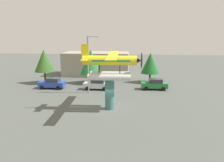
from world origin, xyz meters
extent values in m
plane|color=#515651|center=(0.00, 0.00, 0.00)|extent=(140.00, 140.00, 0.00)
cylinder|color=#386B66|center=(0.00, 0.00, 1.85)|extent=(1.10, 1.10, 3.70)
cylinder|color=silver|center=(0.04, -1.00, 4.05)|extent=(4.82, 0.90, 0.70)
cylinder|color=#333338|center=(1.22, -0.45, 4.85)|extent=(0.10, 0.10, 0.90)
cylinder|color=#333338|center=(-1.18, -0.55, 4.85)|extent=(0.10, 0.10, 0.90)
cylinder|color=silver|center=(-0.04, 1.00, 4.05)|extent=(4.82, 0.90, 0.70)
cylinder|color=#333338|center=(1.18, 0.55, 4.85)|extent=(0.10, 0.10, 0.90)
cylinder|color=#333338|center=(-1.22, 0.45, 4.85)|extent=(0.10, 0.10, 0.90)
cylinder|color=yellow|center=(0.00, 0.00, 5.85)|extent=(6.24, 1.35, 1.10)
cube|color=teal|center=(0.20, 0.01, 5.85)|extent=(4.38, 1.32, 0.20)
cone|color=#262628|center=(3.25, 0.13, 5.85)|extent=(0.74, 0.91, 0.88)
cylinder|color=black|center=(3.65, 0.15, 5.85)|extent=(0.11, 1.80, 1.80)
cube|color=yellow|center=(0.40, 0.02, 6.46)|extent=(1.53, 10.44, 0.12)
cube|color=yellow|center=(-2.80, -0.12, 5.95)|extent=(0.81, 2.83, 0.10)
cube|color=yellow|center=(-2.80, -0.12, 7.05)|extent=(0.90, 0.16, 1.30)
cube|color=#2847B7|center=(-10.49, 9.07, 0.72)|extent=(4.20, 1.70, 0.80)
cube|color=#2D333D|center=(-10.24, 9.07, 1.44)|extent=(2.00, 1.56, 0.64)
cylinder|color=black|center=(-11.84, 9.97, 0.32)|extent=(0.64, 0.22, 0.64)
cylinder|color=black|center=(-11.84, 8.17, 0.32)|extent=(0.64, 0.22, 0.64)
cylinder|color=black|center=(-9.14, 9.97, 0.32)|extent=(0.64, 0.22, 0.64)
cylinder|color=black|center=(-9.14, 8.17, 0.32)|extent=(0.64, 0.22, 0.64)
cube|color=silver|center=(-3.06, 9.10, 0.72)|extent=(4.20, 1.70, 0.80)
cube|color=#2D333D|center=(-2.81, 9.10, 1.44)|extent=(2.00, 1.56, 0.64)
cylinder|color=black|center=(-4.41, 10.00, 0.32)|extent=(0.64, 0.22, 0.64)
cylinder|color=black|center=(-4.41, 8.20, 0.32)|extent=(0.64, 0.22, 0.64)
cylinder|color=black|center=(-1.71, 10.00, 0.32)|extent=(0.64, 0.22, 0.64)
cylinder|color=black|center=(-1.71, 8.20, 0.32)|extent=(0.64, 0.22, 0.64)
cube|color=#237A38|center=(6.18, 9.97, 0.72)|extent=(4.20, 1.70, 0.80)
cube|color=#2D333D|center=(6.43, 9.97, 1.44)|extent=(2.00, 1.56, 0.64)
cylinder|color=black|center=(4.83, 10.87, 0.32)|extent=(0.64, 0.22, 0.64)
cylinder|color=black|center=(4.83, 9.07, 0.32)|extent=(0.64, 0.22, 0.64)
cylinder|color=black|center=(7.53, 10.87, 0.32)|extent=(0.64, 0.22, 0.64)
cylinder|color=black|center=(7.53, 9.07, 0.32)|extent=(0.64, 0.22, 0.64)
cylinder|color=gray|center=(-3.93, 6.88, 4.27)|extent=(0.18, 0.18, 8.55)
cylinder|color=gray|center=(-3.13, 6.88, 8.45)|extent=(1.60, 0.12, 0.12)
cube|color=silver|center=(-2.43, 6.88, 8.40)|extent=(0.50, 0.28, 0.20)
cube|color=#9E9384|center=(-5.17, 22.00, 2.43)|extent=(13.83, 6.80, 4.87)
cylinder|color=brown|center=(-13.12, 12.82, 1.08)|extent=(0.36, 0.36, 2.16)
cone|color=#335B23|center=(-13.12, 12.82, 4.12)|extent=(3.52, 3.52, 3.91)
cylinder|color=brown|center=(-4.80, 13.58, 0.85)|extent=(0.36, 0.36, 1.71)
cone|color=#287033|center=(-4.80, 13.58, 3.91)|extent=(3.97, 3.97, 4.41)
cylinder|color=brown|center=(5.85, 15.12, 0.87)|extent=(0.36, 0.36, 1.74)
cone|color=#1E6028|center=(5.85, 15.12, 3.61)|extent=(3.37, 3.37, 3.74)
camera|label=1|loc=(2.63, -24.90, 8.87)|focal=35.17mm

